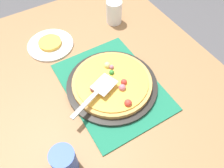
{
  "coord_description": "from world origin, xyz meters",
  "views": [
    {
      "loc": [
        -0.49,
        0.29,
        1.54
      ],
      "look_at": [
        0.0,
        0.0,
        0.77
      ],
      "focal_mm": 36.85,
      "sensor_mm": 36.0,
      "label": 1
    }
  ],
  "objects_px": {
    "pizza": "(112,82)",
    "served_slice_left": "(50,43)",
    "pizza_server": "(96,93)",
    "pizza_pan": "(112,85)",
    "cup_near": "(114,12)",
    "plate_near_left": "(51,45)",
    "cup_far": "(64,161)"
  },
  "relations": [
    {
      "from": "pizza",
      "to": "served_slice_left",
      "type": "xyz_separation_m",
      "value": [
        0.37,
        0.13,
        -0.02
      ]
    },
    {
      "from": "served_slice_left",
      "to": "pizza_server",
      "type": "xyz_separation_m",
      "value": [
        -0.4,
        -0.04,
        0.05
      ]
    },
    {
      "from": "pizza_pan",
      "to": "served_slice_left",
      "type": "distance_m",
      "value": 0.39
    },
    {
      "from": "cup_near",
      "to": "pizza_server",
      "type": "xyz_separation_m",
      "value": [
        -0.4,
        0.32,
        0.01
      ]
    },
    {
      "from": "pizza_pan",
      "to": "plate_near_left",
      "type": "distance_m",
      "value": 0.39
    },
    {
      "from": "plate_near_left",
      "to": "served_slice_left",
      "type": "bearing_deg",
      "value": 0.0
    },
    {
      "from": "pizza_server",
      "to": "cup_near",
      "type": "bearing_deg",
      "value": -38.63
    },
    {
      "from": "plate_near_left",
      "to": "cup_far",
      "type": "relative_size",
      "value": 1.83
    },
    {
      "from": "cup_far",
      "to": "pizza_pan",
      "type": "bearing_deg",
      "value": -55.07
    },
    {
      "from": "pizza",
      "to": "pizza_server",
      "type": "relative_size",
      "value": 1.44
    },
    {
      "from": "pizza",
      "to": "cup_far",
      "type": "relative_size",
      "value": 2.75
    },
    {
      "from": "pizza_pan",
      "to": "cup_near",
      "type": "bearing_deg",
      "value": -32.21
    },
    {
      "from": "pizza_pan",
      "to": "cup_far",
      "type": "bearing_deg",
      "value": 124.93
    },
    {
      "from": "cup_near",
      "to": "pizza",
      "type": "bearing_deg",
      "value": 147.8
    },
    {
      "from": "cup_far",
      "to": "pizza_server",
      "type": "relative_size",
      "value": 0.52
    },
    {
      "from": "plate_near_left",
      "to": "pizza_server",
      "type": "bearing_deg",
      "value": -174.46
    },
    {
      "from": "cup_near",
      "to": "cup_far",
      "type": "xyz_separation_m",
      "value": [
        -0.57,
        0.53,
        0.0
      ]
    },
    {
      "from": "pizza_pan",
      "to": "cup_far",
      "type": "height_order",
      "value": "cup_far"
    },
    {
      "from": "pizza_server",
      "to": "served_slice_left",
      "type": "bearing_deg",
      "value": 5.54
    },
    {
      "from": "served_slice_left",
      "to": "cup_near",
      "type": "relative_size",
      "value": 0.92
    },
    {
      "from": "pizza_pan",
      "to": "pizza_server",
      "type": "relative_size",
      "value": 1.66
    },
    {
      "from": "served_slice_left",
      "to": "cup_far",
      "type": "height_order",
      "value": "cup_far"
    },
    {
      "from": "pizza_pan",
      "to": "pizza_server",
      "type": "xyz_separation_m",
      "value": [
        -0.04,
        0.09,
        0.06
      ]
    },
    {
      "from": "pizza",
      "to": "served_slice_left",
      "type": "relative_size",
      "value": 3.0
    },
    {
      "from": "cup_near",
      "to": "cup_far",
      "type": "distance_m",
      "value": 0.78
    },
    {
      "from": "pizza_pan",
      "to": "cup_near",
      "type": "distance_m",
      "value": 0.43
    },
    {
      "from": "cup_near",
      "to": "plate_near_left",
      "type": "bearing_deg",
      "value": 89.62
    },
    {
      "from": "pizza",
      "to": "cup_near",
      "type": "xyz_separation_m",
      "value": [
        0.36,
        -0.23,
        0.03
      ]
    },
    {
      "from": "pizza",
      "to": "cup_far",
      "type": "distance_m",
      "value": 0.37
    },
    {
      "from": "pizza_pan",
      "to": "pizza_server",
      "type": "height_order",
      "value": "pizza_server"
    },
    {
      "from": "cup_near",
      "to": "pizza_pan",
      "type": "bearing_deg",
      "value": 147.79
    },
    {
      "from": "served_slice_left",
      "to": "cup_far",
      "type": "bearing_deg",
      "value": 163.49
    }
  ]
}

